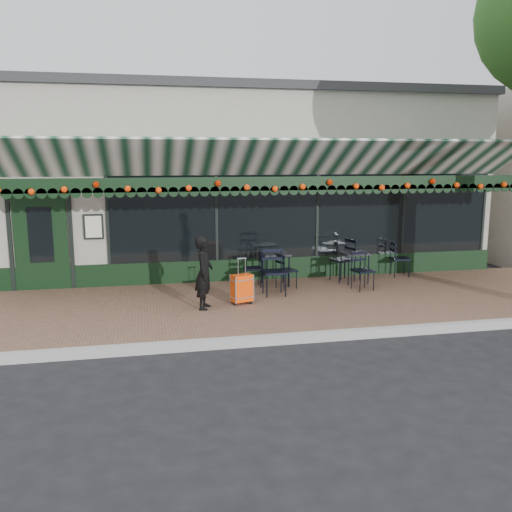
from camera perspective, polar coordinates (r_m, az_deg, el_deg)
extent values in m
plane|color=black|center=(9.13, 5.63, -8.78)|extent=(80.00, 80.00, 0.00)
cube|color=brown|center=(10.95, 2.52, -5.08)|extent=(18.00, 4.00, 0.15)
cube|color=#9E9E99|center=(9.04, 5.79, -8.49)|extent=(18.00, 0.16, 0.15)
cube|color=gray|center=(16.45, -2.61, 7.77)|extent=(12.00, 8.00, 4.50)
cube|color=black|center=(12.86, 5.60, 4.33)|extent=(9.20, 0.04, 2.00)
cube|color=black|center=(12.52, -21.68, 1.64)|extent=(1.10, 0.07, 2.20)
cube|color=silver|center=(12.30, -16.73, 2.97)|extent=(0.42, 0.04, 0.55)
cube|color=black|center=(11.07, 1.95, 7.62)|extent=(12.00, 0.03, 0.28)
cylinder|color=#FF4E08|center=(11.02, 2.02, 7.50)|extent=(11.60, 0.12, 0.12)
imported|color=black|center=(10.25, -5.49, -1.75)|extent=(0.46, 0.58, 1.39)
cube|color=#FF4508|center=(10.61, -1.50, -3.38)|extent=(0.45, 0.34, 0.53)
cube|color=black|center=(10.68, -1.49, -4.90)|extent=(0.45, 0.34, 0.05)
cube|color=silver|center=(10.52, -1.51, -1.12)|extent=(0.18, 0.08, 0.33)
cube|color=black|center=(12.54, 10.38, 0.30)|extent=(0.57, 0.57, 0.04)
cylinder|color=black|center=(12.31, 9.72, -1.54)|extent=(0.03, 0.03, 0.66)
cylinder|color=black|center=(12.49, 11.75, -1.44)|extent=(0.03, 0.03, 0.66)
cylinder|color=black|center=(12.74, 8.94, -1.11)|extent=(0.03, 0.03, 0.66)
cylinder|color=black|center=(12.91, 10.91, -1.02)|extent=(0.03, 0.03, 0.66)
cube|color=black|center=(12.08, 2.05, 0.24)|extent=(0.60, 0.60, 0.04)
cylinder|color=black|center=(11.86, 1.16, -1.76)|extent=(0.03, 0.03, 0.70)
cylinder|color=black|center=(11.98, 3.49, -1.66)|extent=(0.03, 0.03, 0.70)
cylinder|color=black|center=(12.33, 0.64, -1.29)|extent=(0.03, 0.03, 0.70)
cylinder|color=black|center=(12.45, 2.89, -1.19)|extent=(0.03, 0.03, 0.70)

